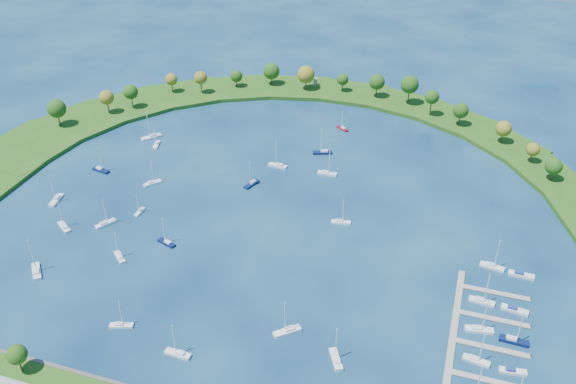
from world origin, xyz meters
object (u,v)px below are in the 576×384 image
(moored_boat_8, at_px, (343,128))
(moored_boat_9, at_px, (178,353))
(moored_boat_16, at_px, (252,183))
(docked_boat_10, at_px, (492,266))
(moored_boat_12, at_px, (56,199))
(docked_boat_6, at_px, (479,329))
(moored_boat_17, at_px, (105,223))
(docked_boat_5, at_px, (513,371))
(docked_boat_9, at_px, (514,310))
(moored_boat_3, at_px, (140,211))
(moored_boat_13, at_px, (323,152))
(dock_system, at_px, (475,360))
(moored_boat_10, at_px, (152,183))
(moored_boat_5, at_px, (341,221))
(moored_boat_0, at_px, (327,173))
(moored_boat_15, at_px, (287,331))
(moored_boat_20, at_px, (336,359))
(harbor_tower, at_px, (316,82))
(docked_boat_8, at_px, (482,301))
(moored_boat_2, at_px, (167,242))
(docked_boat_4, at_px, (476,360))
(docked_boat_7, at_px, (514,340))
(moored_boat_19, at_px, (151,137))
(moored_boat_6, at_px, (120,256))
(moored_boat_1, at_px, (64,226))
(moored_boat_14, at_px, (156,144))
(moored_boat_7, at_px, (278,165))
(docked_boat_11, at_px, (521,275))
(moored_boat_11, at_px, (101,169))
(moored_boat_4, at_px, (36,271))
(moored_boat_18, at_px, (121,325))

(moored_boat_8, bearing_deg, moored_boat_9, 119.57)
(moored_boat_16, distance_m, docked_boat_10, 104.67)
(moored_boat_12, distance_m, docked_boat_6, 173.25)
(moored_boat_17, xyz_separation_m, docked_boat_5, (153.73, -28.07, -0.33))
(docked_boat_9, xyz_separation_m, docked_boat_10, (-8.06, 20.65, 0.27))
(moored_boat_3, relative_size, moored_boat_13, 0.70)
(dock_system, height_order, moored_boat_10, moored_boat_10)
(moored_boat_5, xyz_separation_m, moored_boat_8, (-18.75, 79.33, -0.03))
(moored_boat_10, bearing_deg, moored_boat_0, -27.57)
(moored_boat_3, distance_m, moored_boat_10, 21.71)
(moored_boat_15, distance_m, moored_boat_20, 18.55)
(moored_boat_0, relative_size, docked_boat_5, 1.56)
(harbor_tower, bearing_deg, moored_boat_3, -103.19)
(moored_boat_8, distance_m, moored_boat_9, 161.65)
(moored_boat_3, xyz_separation_m, docked_boat_5, (145.17, -39.75, -0.25))
(moored_boat_0, bearing_deg, dock_system, -53.77)
(moored_boat_16, relative_size, docked_boat_8, 0.96)
(docked_boat_5, bearing_deg, harbor_tower, 113.84)
(moored_boat_16, distance_m, docked_boat_8, 109.01)
(moored_boat_2, bearing_deg, docked_boat_9, -159.82)
(docked_boat_4, distance_m, docked_boat_7, 15.75)
(moored_boat_19, bearing_deg, docked_boat_9, 106.75)
(moored_boat_5, xyz_separation_m, moored_boat_6, (-71.39, -46.29, 0.00))
(docked_boat_8, bearing_deg, moored_boat_1, -172.52)
(harbor_tower, bearing_deg, moored_boat_5, -69.78)
(moored_boat_9, bearing_deg, moored_boat_14, -57.26)
(moored_boat_7, height_order, docked_boat_5, moored_boat_7)
(moored_boat_5, bearing_deg, docked_boat_11, -20.56)
(moored_boat_1, distance_m, docked_boat_4, 158.66)
(moored_boat_11, xyz_separation_m, moored_boat_15, (110.37, -68.72, 0.03))
(moored_boat_13, bearing_deg, docked_boat_7, 111.67)
(moored_boat_1, relative_size, moored_boat_8, 1.21)
(docked_boat_8, bearing_deg, moored_boat_16, 160.34)
(moored_boat_7, distance_m, docked_boat_4, 130.19)
(docked_boat_7, bearing_deg, moored_boat_20, -151.82)
(docked_boat_10, bearing_deg, docked_boat_11, 0.60)
(moored_boat_2, xyz_separation_m, moored_boat_20, (74.82, -36.04, 0.03))
(moored_boat_4, relative_size, docked_boat_5, 1.73)
(moored_boat_4, height_order, docked_boat_4, moored_boat_4)
(docked_boat_6, bearing_deg, moored_boat_5, 132.63)
(moored_boat_11, relative_size, docked_boat_11, 1.39)
(moored_boat_11, xyz_separation_m, docked_boat_9, (178.08, -36.50, -0.26))
(moored_boat_0, bearing_deg, moored_boat_9, -98.95)
(moored_boat_3, distance_m, moored_boat_13, 90.60)
(moored_boat_8, height_order, docked_boat_8, docked_boat_8)
(moored_boat_13, distance_m, moored_boat_20, 127.09)
(docked_boat_7, bearing_deg, moored_boat_17, 176.71)
(docked_boat_6, bearing_deg, moored_boat_18, -172.29)
(moored_boat_2, height_order, moored_boat_12, moored_boat_12)
(moored_boat_7, distance_m, docked_boat_8, 113.04)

